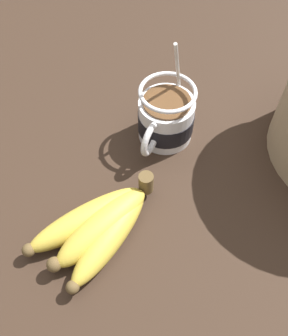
% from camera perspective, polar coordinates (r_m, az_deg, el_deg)
% --- Properties ---
extents(table, '(1.28, 1.28, 0.03)m').
position_cam_1_polar(table, '(0.56, 0.95, 0.72)').
color(table, '#332319').
rests_on(table, ground).
extents(coffee_mug, '(0.14, 0.08, 0.16)m').
position_cam_1_polar(coffee_mug, '(0.55, 3.59, 7.47)').
color(coffee_mug, silver).
rests_on(coffee_mug, table).
extents(banana_bunch, '(0.18, 0.12, 0.04)m').
position_cam_1_polar(banana_bunch, '(0.48, -6.95, -8.78)').
color(banana_bunch, brown).
rests_on(banana_bunch, table).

